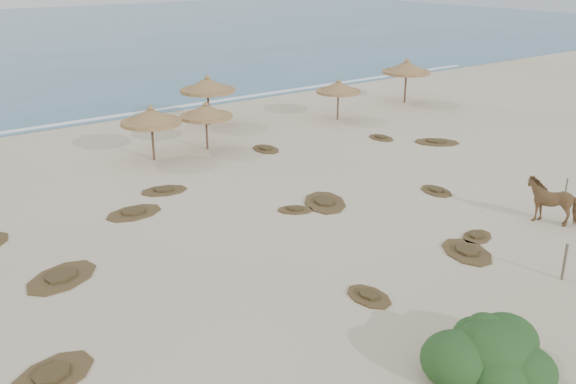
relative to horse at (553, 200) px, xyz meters
name	(u,v)px	position (x,y,z in m)	size (l,w,h in m)	color
ground	(397,259)	(-7.36, 1.25, -0.88)	(160.00, 160.00, 0.00)	beige
foam_line	(107,117)	(-7.36, 27.25, -0.87)	(70.00, 0.60, 0.01)	white
palapa_2	(151,117)	(-9.00, 16.91, 1.38)	(4.06, 4.06, 2.91)	brown
palapa_3	(207,86)	(-3.02, 21.57, 1.58)	(3.86, 3.86, 3.17)	brown
palapa_4	(206,112)	(-5.82, 16.95, 1.20)	(3.36, 3.36, 2.68)	brown
palapa_5	(338,88)	(4.31, 17.83, 1.19)	(2.97, 2.97, 2.66)	brown
palapa_6	(407,68)	(11.53, 18.81, 1.59)	(4.51, 4.51, 3.18)	brown
horse	(553,200)	(0.00, 0.00, 0.00)	(0.95, 2.08, 1.76)	brown
fence_post_near	(565,262)	(-4.12, -3.01, -0.25)	(0.09, 0.09, 1.26)	#645D4B
fence_post_far	(566,189)	(2.70, 1.01, -0.39)	(0.07, 0.07, 0.97)	#645D4B
bush	(491,355)	(-10.18, -4.70, -0.35)	(3.58, 3.15, 1.60)	#285022
scrub_0	(52,375)	(-19.10, 1.75, -0.83)	(2.79, 2.35, 0.16)	brown
scrub_1	(62,277)	(-17.16, 6.82, -0.83)	(3.16, 2.78, 0.16)	brown
scrub_2	(295,209)	(-7.44, 6.96, -0.83)	(1.77, 1.64, 0.16)	brown
scrub_3	(325,202)	(-5.92, 6.87, -0.83)	(2.87, 3.20, 0.16)	brown
scrub_4	(436,191)	(-1.02, 4.98, -0.83)	(1.45, 1.91, 0.16)	brown
scrub_5	(437,142)	(5.19, 10.33, -0.83)	(2.93, 2.92, 0.16)	brown
scrub_7	(266,149)	(-3.32, 14.95, -0.83)	(1.44, 2.04, 0.16)	brown
scrub_9	(467,251)	(-5.00, 0.12, -0.83)	(2.32, 2.77, 0.16)	brown
scrub_10	(381,138)	(3.33, 12.86, -0.83)	(1.26, 1.82, 0.16)	brown
scrub_11	(369,296)	(-9.99, -0.10, -0.83)	(1.17, 1.73, 0.16)	brown
scrub_12	(477,236)	(-3.65, 0.73, -0.83)	(1.74, 1.38, 0.16)	brown
scrub_13	(164,190)	(-10.73, 12.32, -0.83)	(2.35, 1.82, 0.16)	brown
scrub_14	(134,213)	(-12.92, 10.65, -0.83)	(2.53, 1.77, 0.16)	brown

